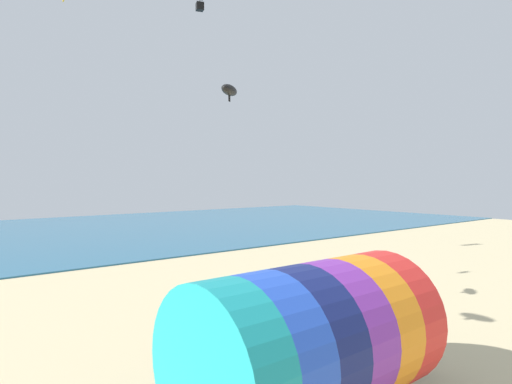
{
  "coord_description": "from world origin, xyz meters",
  "views": [
    {
      "loc": [
        -6.66,
        -7.08,
        5.68
      ],
      "look_at": [
        1.11,
        2.44,
        5.32
      ],
      "focal_mm": 32.0,
      "sensor_mm": 36.0,
      "label": 1
    }
  ],
  "objects": [
    {
      "name": "kite_handler",
      "position": [
        5.3,
        0.43,
        0.83
      ],
      "size": [
        0.37,
        0.42,
        1.63
      ],
      "color": "#383D56",
      "rests_on": "ground"
    },
    {
      "name": "kite_black_parafoil",
      "position": [
        3.61,
        7.12,
        9.06
      ],
      "size": [
        1.31,
        1.11,
        0.65
      ],
      "color": "black"
    },
    {
      "name": "kite_black_box",
      "position": [
        9.0,
        17.73,
        16.92
      ],
      "size": [
        0.59,
        0.59,
        1.31
      ],
      "color": "black"
    },
    {
      "name": "giant_inflatable_tube",
      "position": [
        1.14,
        0.44,
        1.82
      ],
      "size": [
        6.44,
        3.78,
        3.65
      ],
      "color": "teal",
      "rests_on": "ground"
    }
  ]
}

